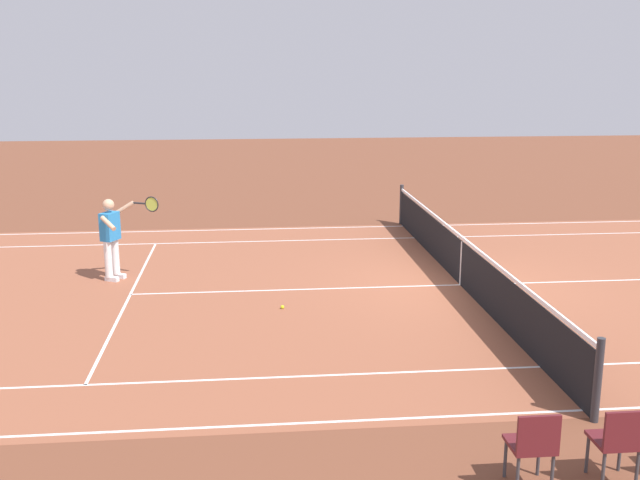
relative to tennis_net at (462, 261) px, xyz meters
The scene contains 8 objects.
ground_plane 0.49m from the tennis_net, ahead, with size 60.00×60.00×0.00m, color brown.
court_slab 0.49m from the tennis_net, ahead, with size 24.20×11.40×0.00m, color #935138.
court_line_markings 0.49m from the tennis_net, ahead, with size 23.85×11.05×0.01m.
tennis_net is the anchor object (origin of this frame).
tennis_player_near 6.96m from the tennis_net, ahead, with size 1.19×0.75×1.70m.
tennis_ball 3.78m from the tennis_net, 17.50° to the left, with size 0.07×0.07×0.07m, color #CCE01E.
spectator_chair_1 7.18m from the tennis_net, 86.53° to the left, with size 0.44×0.44×0.88m.
spectator_chair_2 7.29m from the tennis_net, 79.48° to the left, with size 0.44×0.44×0.88m.
Camera 1 is at (4.14, 13.76, 4.25)m, focal length 41.84 mm.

